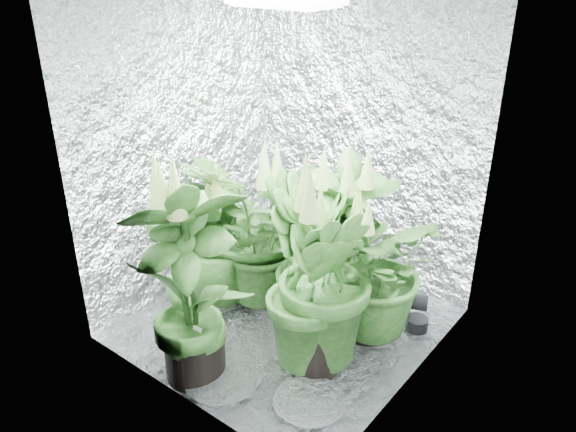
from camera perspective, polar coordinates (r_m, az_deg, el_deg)
The scene contains 11 objects.
ground at distance 3.42m, azimuth -0.18°, elevation -10.80°, with size 1.60×1.60×0.00m, color white.
walls at distance 2.94m, azimuth -0.21°, elevation 5.16°, with size 1.62×1.62×2.00m.
plant_a at distance 3.41m, azimuth -2.97°, elevation -1.16°, with size 1.13×1.13×1.04m.
plant_b at distance 3.28m, azimuth 5.86°, elevation -2.44°, with size 0.72×0.72×1.08m.
plant_c at distance 3.15m, azimuth 2.65°, elevation -5.00°, with size 0.48×0.48×0.93m.
plant_d at distance 3.44m, azimuth -7.32°, elevation -2.09°, with size 0.66×0.66×0.98m.
plant_e at distance 3.13m, azimuth 8.33°, elevation -5.35°, with size 0.90×0.90×0.91m.
plant_f at distance 2.77m, azimuth -10.05°, elevation -6.60°, with size 0.81×0.81×1.22m.
plant_g at distance 2.79m, azimuth 2.85°, elevation -6.24°, with size 0.70×0.70×1.18m.
circulation_fan at distance 3.37m, azimuth 12.66°, elevation -9.12°, with size 0.17×0.28×0.33m.
plant_label at distance 2.86m, azimuth -9.22°, elevation -11.85°, with size 0.05×0.01×0.09m, color white.
Camera 1 is at (1.71, -2.17, 2.01)m, focal length 35.00 mm.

